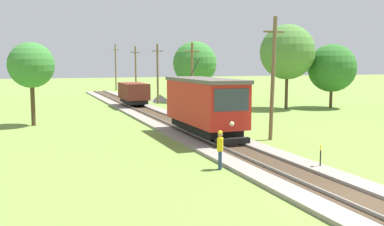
{
  "coord_description": "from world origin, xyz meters",
  "views": [
    {
      "loc": [
        -10.26,
        -11.14,
        4.78
      ],
      "look_at": [
        0.14,
        16.71,
        1.31
      ],
      "focal_mm": 40.19,
      "sensor_mm": 36.0,
      "label": 1
    }
  ],
  "objects_px": {
    "red_tram": "(204,104)",
    "tree_left_far": "(31,65)",
    "utility_pole_near_tram": "(273,78)",
    "utility_pole_horizon": "(116,67)",
    "track_worker": "(220,148)",
    "freight_car": "(134,93)",
    "utility_pole_far": "(158,73)",
    "utility_pole_mid": "(192,78)",
    "tree_right_near": "(332,68)",
    "gravel_pile": "(160,98)",
    "utility_pole_distant": "(136,71)",
    "trackside_signal_marker": "(321,155)",
    "tree_left_near": "(287,52)",
    "tree_right_far": "(195,63)"
  },
  "relations": [
    {
      "from": "trackside_signal_marker",
      "to": "tree_left_near",
      "type": "distance_m",
      "value": 26.7
    },
    {
      "from": "trackside_signal_marker",
      "to": "utility_pole_mid",
      "type": "bearing_deg",
      "value": 85.02
    },
    {
      "from": "utility_pole_mid",
      "to": "tree_left_far",
      "type": "bearing_deg",
      "value": -170.51
    },
    {
      "from": "trackside_signal_marker",
      "to": "gravel_pile",
      "type": "relative_size",
      "value": 0.46
    },
    {
      "from": "utility_pole_mid",
      "to": "utility_pole_distant",
      "type": "relative_size",
      "value": 0.93
    },
    {
      "from": "utility_pole_mid",
      "to": "utility_pole_far",
      "type": "relative_size",
      "value": 0.95
    },
    {
      "from": "track_worker",
      "to": "tree_left_near",
      "type": "height_order",
      "value": "tree_left_near"
    },
    {
      "from": "trackside_signal_marker",
      "to": "gravel_pile",
      "type": "height_order",
      "value": "trackside_signal_marker"
    },
    {
      "from": "red_tram",
      "to": "tree_left_far",
      "type": "relative_size",
      "value": 1.34
    },
    {
      "from": "freight_car",
      "to": "utility_pole_far",
      "type": "bearing_deg",
      "value": 41.34
    },
    {
      "from": "tree_right_near",
      "to": "utility_pole_distant",
      "type": "bearing_deg",
      "value": 125.67
    },
    {
      "from": "utility_pole_horizon",
      "to": "tree_left_near",
      "type": "distance_m",
      "value": 38.55
    },
    {
      "from": "utility_pole_far",
      "to": "track_worker",
      "type": "distance_m",
      "value": 32.05
    },
    {
      "from": "tree_left_near",
      "to": "tree_left_far",
      "type": "xyz_separation_m",
      "value": [
        -24.87,
        -3.63,
        -1.3
      ]
    },
    {
      "from": "utility_pole_far",
      "to": "track_worker",
      "type": "height_order",
      "value": "utility_pole_far"
    },
    {
      "from": "track_worker",
      "to": "utility_pole_horizon",
      "type": "bearing_deg",
      "value": 114.38
    },
    {
      "from": "red_tram",
      "to": "utility_pole_far",
      "type": "relative_size",
      "value": 1.22
    },
    {
      "from": "tree_right_near",
      "to": "tree_right_far",
      "type": "xyz_separation_m",
      "value": [
        -10.88,
        12.3,
        0.49
      ]
    },
    {
      "from": "utility_pole_far",
      "to": "tree_right_near",
      "type": "bearing_deg",
      "value": -34.56
    },
    {
      "from": "utility_pole_mid",
      "to": "tree_right_near",
      "type": "xyz_separation_m",
      "value": [
        16.03,
        0.49,
        0.83
      ]
    },
    {
      "from": "track_worker",
      "to": "freight_car",
      "type": "bearing_deg",
      "value": 115.39
    },
    {
      "from": "red_tram",
      "to": "tree_left_far",
      "type": "xyz_separation_m",
      "value": [
        -10.24,
        9.61,
        2.41
      ]
    },
    {
      "from": "utility_pole_near_tram",
      "to": "utility_pole_horizon",
      "type": "xyz_separation_m",
      "value": [
        0.0,
        52.38,
        0.22
      ]
    },
    {
      "from": "track_worker",
      "to": "tree_left_far",
      "type": "relative_size",
      "value": 0.28
    },
    {
      "from": "utility_pole_horizon",
      "to": "gravel_pile",
      "type": "relative_size",
      "value": 3.12
    },
    {
      "from": "utility_pole_distant",
      "to": "tree_right_near",
      "type": "bearing_deg",
      "value": -54.33
    },
    {
      "from": "freight_car",
      "to": "utility_pole_mid",
      "type": "bearing_deg",
      "value": -66.52
    },
    {
      "from": "utility_pole_distant",
      "to": "gravel_pile",
      "type": "distance_m",
      "value": 9.5
    },
    {
      "from": "trackside_signal_marker",
      "to": "utility_pole_distant",
      "type": "bearing_deg",
      "value": 87.58
    },
    {
      "from": "utility_pole_horizon",
      "to": "track_worker",
      "type": "relative_size",
      "value": 4.49
    },
    {
      "from": "utility_pole_distant",
      "to": "utility_pole_mid",
      "type": "bearing_deg",
      "value": -90.0
    },
    {
      "from": "utility_pole_horizon",
      "to": "track_worker",
      "type": "bearing_deg",
      "value": -95.96
    },
    {
      "from": "tree_left_far",
      "to": "gravel_pile",
      "type": "bearing_deg",
      "value": 47.63
    },
    {
      "from": "utility_pole_far",
      "to": "gravel_pile",
      "type": "height_order",
      "value": "utility_pole_far"
    },
    {
      "from": "utility_pole_near_tram",
      "to": "gravel_pile",
      "type": "xyz_separation_m",
      "value": [
        0.96,
        28.11,
        -3.43
      ]
    },
    {
      "from": "utility_pole_far",
      "to": "tree_right_near",
      "type": "height_order",
      "value": "utility_pole_far"
    },
    {
      "from": "track_worker",
      "to": "tree_left_near",
      "type": "relative_size",
      "value": 0.2
    },
    {
      "from": "utility_pole_horizon",
      "to": "tree_left_far",
      "type": "xyz_separation_m",
      "value": [
        -13.86,
        -40.53,
        0.5
      ]
    },
    {
      "from": "track_worker",
      "to": "tree_right_near",
      "type": "distance_m",
      "value": 30.19
    },
    {
      "from": "red_tram",
      "to": "utility_pole_far",
      "type": "bearing_deg",
      "value": 81.22
    },
    {
      "from": "freight_car",
      "to": "trackside_signal_marker",
      "type": "bearing_deg",
      "value": -86.64
    },
    {
      "from": "utility_pole_near_tram",
      "to": "utility_pole_distant",
      "type": "distance_m",
      "value": 37.0
    },
    {
      "from": "utility_pole_near_tram",
      "to": "tree_left_far",
      "type": "distance_m",
      "value": 18.25
    },
    {
      "from": "utility_pole_near_tram",
      "to": "tree_right_far",
      "type": "distance_m",
      "value": 27.46
    },
    {
      "from": "utility_pole_horizon",
      "to": "tree_left_near",
      "type": "xyz_separation_m",
      "value": [
        11.01,
        -36.9,
        1.8
      ]
    },
    {
      "from": "utility_pole_far",
      "to": "utility_pole_horizon",
      "type": "xyz_separation_m",
      "value": [
        0.0,
        26.68,
        0.5
      ]
    },
    {
      "from": "freight_car",
      "to": "utility_pole_near_tram",
      "type": "xyz_separation_m",
      "value": [
        3.62,
        -22.52,
        2.32
      ]
    },
    {
      "from": "utility_pole_near_tram",
      "to": "utility_pole_far",
      "type": "height_order",
      "value": "utility_pole_near_tram"
    },
    {
      "from": "track_worker",
      "to": "utility_pole_far",
      "type": "bearing_deg",
      "value": 109.4
    },
    {
      "from": "utility_pole_far",
      "to": "tree_right_far",
      "type": "relative_size",
      "value": 0.94
    }
  ]
}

